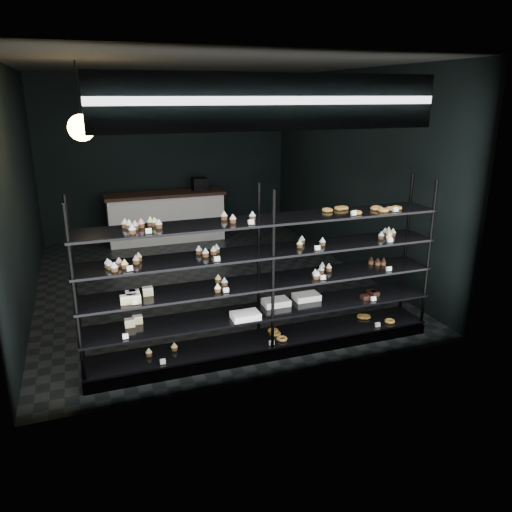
% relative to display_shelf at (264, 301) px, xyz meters
% --- Properties ---
extents(room, '(5.01, 6.01, 3.20)m').
position_rel_display_shelf_xyz_m(room, '(-0.07, 2.45, 0.97)').
color(room, black).
rests_on(room, ground).
extents(display_shelf, '(4.00, 0.50, 1.91)m').
position_rel_display_shelf_xyz_m(display_shelf, '(0.00, 0.00, 0.00)').
color(display_shelf, black).
rests_on(display_shelf, room).
extents(signage, '(3.30, 0.05, 0.50)m').
position_rel_display_shelf_xyz_m(signage, '(-0.07, -0.48, 2.12)').
color(signage, '#0B0C38').
rests_on(signage, room).
extents(pendant_lamp, '(0.30, 0.30, 0.88)m').
position_rel_display_shelf_xyz_m(pendant_lamp, '(-1.71, 1.45, 1.82)').
color(pendant_lamp, black).
rests_on(pendant_lamp, room).
extents(service_counter, '(2.33, 0.65, 1.23)m').
position_rel_display_shelf_xyz_m(service_counter, '(-0.22, 4.95, -0.13)').
color(service_counter, silver).
rests_on(service_counter, room).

